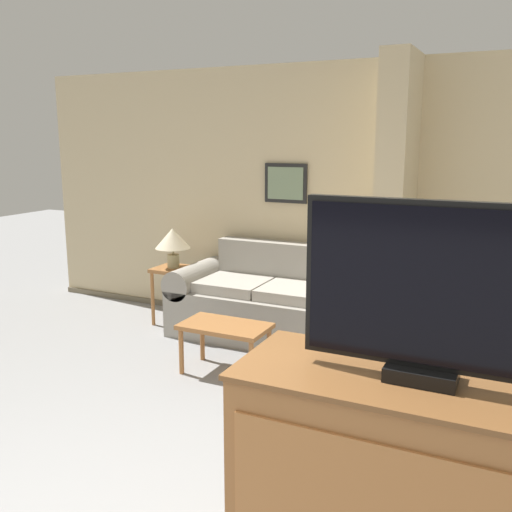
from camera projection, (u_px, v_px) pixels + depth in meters
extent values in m
cube|color=#CCB78E|center=(345.00, 201.00, 5.48)|extent=(7.06, 0.12, 2.60)
cube|color=#70644E|center=(339.00, 329.00, 5.68)|extent=(7.06, 0.02, 0.06)
cube|color=black|center=(286.00, 183.00, 5.63)|extent=(0.44, 0.02, 0.39)
cube|color=gray|center=(285.00, 183.00, 5.62)|extent=(0.37, 0.01, 0.32)
cube|color=#CCB78E|center=(395.00, 209.00, 4.91)|extent=(0.24, 0.65, 2.60)
cube|color=gray|center=(267.00, 315.00, 5.49)|extent=(1.30, 0.84, 0.46)
cube|color=gray|center=(280.00, 263.00, 5.68)|extent=(1.30, 0.20, 0.43)
cube|color=gray|center=(197.00, 305.00, 5.82)|extent=(0.26, 0.84, 0.46)
cylinder|color=gray|center=(197.00, 278.00, 5.76)|extent=(0.29, 0.84, 0.29)
cube|color=gray|center=(345.00, 326.00, 5.16)|extent=(0.26, 0.84, 0.46)
cylinder|color=gray|center=(346.00, 296.00, 5.10)|extent=(0.29, 0.84, 0.29)
cube|color=#A49F94|center=(234.00, 284.00, 5.53)|extent=(0.63, 0.60, 0.10)
cube|color=#A49F94|center=(297.00, 292.00, 5.25)|extent=(0.63, 0.60, 0.10)
cube|color=#996033|center=(225.00, 326.00, 4.62)|extent=(0.72, 0.41, 0.04)
cylinder|color=#996033|center=(181.00, 351.00, 4.65)|extent=(0.04, 0.04, 0.38)
cylinder|color=#996033|center=(251.00, 365.00, 4.38)|extent=(0.04, 0.04, 0.38)
cylinder|color=#996033|center=(202.00, 339.00, 4.94)|extent=(0.04, 0.04, 0.38)
cylinder|color=#996033|center=(269.00, 350.00, 4.68)|extent=(0.04, 0.04, 0.38)
cube|color=#996033|center=(174.00, 269.00, 5.86)|extent=(0.38, 0.38, 0.04)
cylinder|color=#996033|center=(153.00, 299.00, 5.84)|extent=(0.04, 0.04, 0.56)
cylinder|color=#996033|center=(179.00, 303.00, 5.71)|extent=(0.04, 0.04, 0.56)
cylinder|color=#996033|center=(170.00, 291.00, 6.13)|extent=(0.04, 0.04, 0.56)
cylinder|color=#996033|center=(196.00, 295.00, 5.99)|extent=(0.04, 0.04, 0.56)
cylinder|color=tan|center=(173.00, 261.00, 5.84)|extent=(0.12, 0.12, 0.14)
cylinder|color=tan|center=(173.00, 251.00, 5.82)|extent=(0.02, 0.02, 0.07)
cone|color=beige|center=(173.00, 238.00, 5.79)|extent=(0.36, 0.36, 0.20)
cube|color=brown|center=(421.00, 383.00, 1.96)|extent=(1.30, 0.53, 0.02)
cube|color=#AB6C39|center=(400.00, 511.00, 1.80)|extent=(1.18, 0.01, 0.43)
cube|color=black|center=(421.00, 373.00, 1.96)|extent=(0.24, 0.16, 0.05)
cube|color=black|center=(427.00, 286.00, 1.89)|extent=(0.84, 0.04, 0.57)
cube|color=black|center=(426.00, 287.00, 1.87)|extent=(0.80, 0.01, 0.53)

